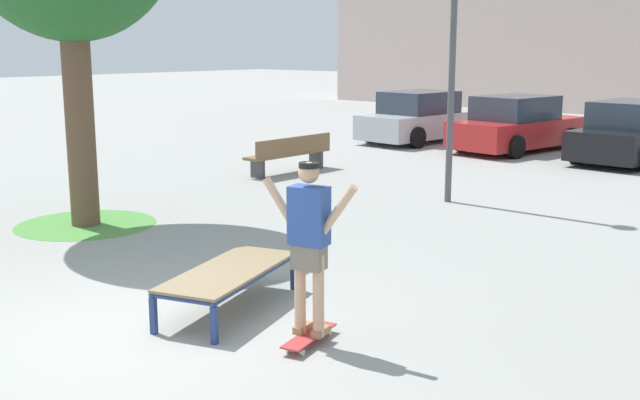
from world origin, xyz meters
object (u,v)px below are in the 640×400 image
Objects in this scene: skate_box at (229,273)px; skateboard at (309,336)px; car_silver at (421,119)px; car_red at (517,126)px; car_black at (634,134)px; park_bench at (290,153)px; skater at (309,237)px.

skate_box is 1.36m from skateboard.
skate_box is 15.42m from car_silver.
skate_box is 14.34m from car_red.
skateboard is at bearing -82.19° from car_black.
skate_box is 0.47× the size of car_red.
skateboard is 0.19× the size of car_silver.
car_red is 1.82× the size of park_bench.
car_black is at bearing 97.81° from skateboard.
skater is at bearing -45.40° from park_bench.
skate_box is 0.85× the size of park_bench.
park_bench is at bearing 134.59° from skateboard.
car_black is at bearing 1.65° from car_red.
car_black is at bearing 92.55° from skate_box.
skater is 0.39× the size of car_silver.
skate_box is 9.16m from park_bench.
car_silver reaches higher than skateboard.
skater is (1.31, -0.15, 0.66)m from skate_box.
car_red reaches higher than skateboard.
skater reaches higher than car_silver.
skater is 14.88m from car_red.
car_silver is at bearing 120.25° from skater.
skate_box is at bearing -87.45° from car_black.
car_red is (-5.04, 14.00, 0.61)m from skateboard.
car_red is 3.11m from car_black.
skater is at bearing -59.75° from car_silver.
park_bench is at bearing -81.43° from car_silver.
park_bench is (-5.20, -6.85, -0.24)m from car_black.
park_bench is (1.02, -6.74, -0.24)m from car_silver.
park_bench is at bearing 134.60° from skater.
skateboard is (1.31, -0.15, -0.34)m from skate_box.
car_black is 8.60m from park_bench.
skate_box is at bearing 173.52° from skateboard.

